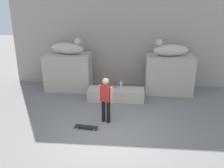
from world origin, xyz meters
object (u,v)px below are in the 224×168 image
Objects in this scene: bottle_clear at (121,85)px; statue_reclining_right at (170,50)px; skateboard at (86,127)px; skater at (106,98)px; bottle_green at (107,85)px; bottle_red at (115,84)px; statue_reclining_left at (68,48)px; bottle_orange at (104,88)px.

statue_reclining_right is at bearing 22.97° from bottle_clear.
skater is at bearing -131.89° from skateboard.
bottle_clear is 1.01× the size of bottle_green.
bottle_red is (0.18, 2.18, -0.27)m from skater.
skater is (2.11, -3.15, -1.10)m from statue_reclining_left.
statue_reclining_right is (4.65, 0.00, 0.00)m from statue_reclining_left.
bottle_clear is at bearing 14.46° from bottle_green.
bottle_red reaches higher than bottle_green.
bottle_red reaches higher than bottle_orange.
bottle_green is (1.93, -1.06, -1.39)m from statue_reclining_left.
bottle_green is (0.45, 2.64, 0.57)m from skateboard.
bottle_clear is (0.41, 2.25, -0.29)m from skater.
bottle_red is at bearing 12.44° from bottle_green.
statue_reclining_right is at bearing 9.07° from statue_reclining_left.
bottle_orange is (1.82, -1.41, -1.38)m from statue_reclining_left.
statue_reclining_left is 5.99× the size of bottle_green.
bottle_green is at bearing -165.54° from bottle_clear.
bottle_clear is 0.86m from bottle_orange.
bottle_green is at bearing 12.20° from statue_reclining_right.
statue_reclining_right reaches higher than bottle_orange.
skater is 5.94× the size of bottle_clear.
bottle_red is at bearing 13.45° from statue_reclining_right.
statue_reclining_left is at bearing 151.27° from bottle_green.
bottle_green is 0.89× the size of bottle_orange.
skater is 1.19m from skateboard.
bottle_orange is (-0.70, -0.51, 0.02)m from bottle_clear.
statue_reclining_right reaches higher than bottle_clear.
bottle_green is (-0.18, 2.10, -0.29)m from skater.
statue_reclining_right is at bearing -123.72° from skateboard.
statue_reclining_left is 4.65m from statue_reclining_right.
statue_reclining_left is at bearing 160.25° from bottle_clear.
skater is (-2.55, -3.15, -1.10)m from statue_reclining_right.
skater is at bearing -85.18° from bottle_green.
bottle_red reaches higher than bottle_clear.
statue_reclining_left is 2.68m from bottle_orange.
bottle_red is (-0.23, -0.07, 0.02)m from bottle_clear.
statue_reclining_right is at bearing 26.47° from bottle_orange.
bottle_orange is at bearing 17.47° from statue_reclining_right.
bottle_red is (0.80, 2.72, 0.59)m from skateboard.
statue_reclining_right reaches higher than skateboard.
skateboard is at bearing 40.40° from statue_reclining_right.
bottle_red is at bearing -72.72° from skater.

